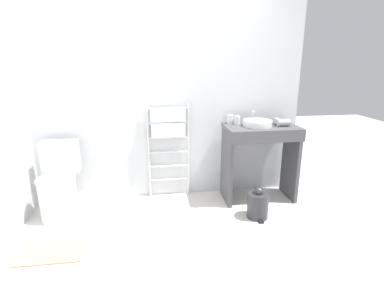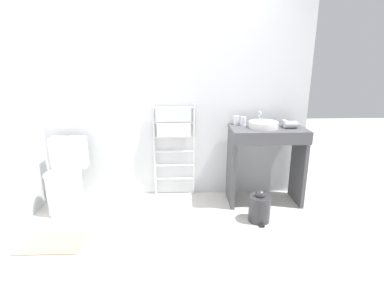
{
  "view_description": "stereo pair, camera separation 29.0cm",
  "coord_description": "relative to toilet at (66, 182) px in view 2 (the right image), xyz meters",
  "views": [
    {
      "loc": [
        -0.18,
        -2.11,
        1.62
      ],
      "look_at": [
        0.22,
        0.65,
        0.82
      ],
      "focal_mm": 28.0,
      "sensor_mm": 36.0,
      "label": 1
    },
    {
      "loc": [
        0.11,
        -2.14,
        1.62
      ],
      "look_at": [
        0.22,
        0.65,
        0.82
      ],
      "focal_mm": 28.0,
      "sensor_mm": 36.0,
      "label": 2
    }
  ],
  "objects": [
    {
      "name": "sink_basin",
      "position": [
        2.17,
        0.09,
        0.61
      ],
      "size": [
        0.32,
        0.32,
        0.07
      ],
      "color": "white",
      "rests_on": "vanity_counter"
    },
    {
      "name": "bath_mat",
      "position": [
        0.08,
        -0.67,
        -0.31
      ],
      "size": [
        0.56,
        0.36,
        0.01
      ],
      "primitive_type": "cube",
      "color": "gray",
      "rests_on": "ground_plane"
    },
    {
      "name": "faucet",
      "position": [
        2.17,
        0.27,
        0.67
      ],
      "size": [
        0.02,
        0.1,
        0.15
      ],
      "color": "silver",
      "rests_on": "vanity_counter"
    },
    {
      "name": "hair_dryer",
      "position": [
        2.47,
        0.07,
        0.61
      ],
      "size": [
        0.18,
        0.18,
        0.08
      ],
      "color": "#B7B7BC",
      "rests_on": "vanity_counter"
    },
    {
      "name": "ground_plane",
      "position": [
        1.16,
        -0.96,
        -0.32
      ],
      "size": [
        12.0,
        12.0,
        0.0
      ],
      "primitive_type": "plane",
      "color": "silver"
    },
    {
      "name": "cup_near_edge",
      "position": [
        1.98,
        0.22,
        0.62
      ],
      "size": [
        0.06,
        0.06,
        0.1
      ],
      "color": "white",
      "rests_on": "vanity_counter"
    },
    {
      "name": "trash_bin",
      "position": [
        2.07,
        -0.34,
        -0.17
      ],
      "size": [
        0.22,
        0.25,
        0.34
      ],
      "color": "#333335",
      "rests_on": "ground_plane"
    },
    {
      "name": "wall_back",
      "position": [
        1.16,
        0.42,
        0.97
      ],
      "size": [
        3.22,
        0.12,
        2.58
      ],
      "primitive_type": "cube",
      "color": "silver",
      "rests_on": "ground_plane"
    },
    {
      "name": "cup_near_wall",
      "position": [
        1.91,
        0.26,
        0.62
      ],
      "size": [
        0.06,
        0.06,
        0.1
      ],
      "color": "white",
      "rests_on": "vanity_counter"
    },
    {
      "name": "vanity_counter",
      "position": [
        2.23,
        0.08,
        0.27
      ],
      "size": [
        0.82,
        0.48,
        0.89
      ],
      "color": "#4C4C51",
      "rests_on": "ground_plane"
    },
    {
      "name": "toilet",
      "position": [
        0.0,
        0.0,
        0.0
      ],
      "size": [
        0.38,
        0.51,
        0.79
      ],
      "color": "white",
      "rests_on": "ground_plane"
    },
    {
      "name": "towel_radiator",
      "position": [
        1.18,
        0.31,
        0.49
      ],
      "size": [
        0.49,
        0.06,
        1.13
      ],
      "color": "silver",
      "rests_on": "ground_plane"
    }
  ]
}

